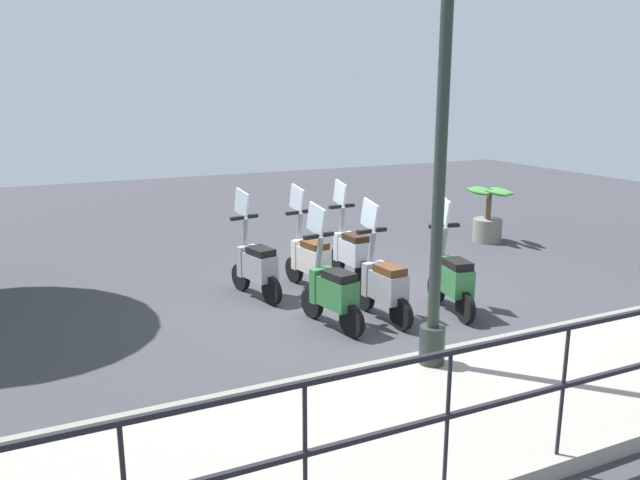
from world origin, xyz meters
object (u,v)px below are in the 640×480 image
at_px(scooter_far_2, 256,265).
at_px(scooter_near_2, 332,290).
at_px(scooter_far_0, 350,250).
at_px(potted_palm, 488,219).
at_px(scooter_near_0, 452,278).
at_px(lamp_post_near, 440,167).
at_px(scooter_far_1, 309,258).
at_px(scooter_near_1, 383,284).

bearing_deg(scooter_far_2, scooter_near_2, -175.60).
relative_size(scooter_far_0, scooter_far_2, 1.00).
xyz_separation_m(potted_palm, scooter_far_2, (-1.30, 5.25, 0.04)).
relative_size(scooter_near_0, scooter_far_0, 1.00).
bearing_deg(scooter_near_2, scooter_near_0, -107.27).
bearing_deg(lamp_post_near, scooter_far_0, -13.79).
bearing_deg(scooter_far_1, scooter_near_1, -177.40).
bearing_deg(scooter_far_0, scooter_near_2, 142.45).
xyz_separation_m(potted_palm, scooter_far_1, (-1.28, 4.41, 0.04)).
distance_m(scooter_near_1, scooter_far_0, 1.78).
bearing_deg(scooter_near_1, scooter_near_0, -103.13).
height_order(scooter_near_0, scooter_far_0, same).
distance_m(potted_palm, scooter_near_0, 4.32).
distance_m(scooter_near_0, scooter_near_2, 1.69).
bearing_deg(scooter_far_2, scooter_near_0, -141.22).
bearing_deg(scooter_far_1, potted_palm, -83.12).
relative_size(scooter_far_1, scooter_far_2, 1.00).
relative_size(potted_palm, scooter_near_1, 0.69).
bearing_deg(scooter_far_1, scooter_far_0, -87.82).
xyz_separation_m(lamp_post_near, scooter_far_2, (3.19, 0.79, -1.70)).
height_order(lamp_post_near, scooter_far_2, lamp_post_near).
distance_m(lamp_post_near, scooter_far_2, 3.70).
distance_m(scooter_far_1, scooter_far_2, 0.85).
bearing_deg(scooter_near_2, potted_palm, -70.39).
height_order(lamp_post_near, scooter_near_0, lamp_post_near).
xyz_separation_m(scooter_near_0, scooter_far_0, (1.87, 0.53, 0.00)).
distance_m(scooter_near_2, scooter_far_0, 2.04).
height_order(scooter_near_2, scooter_far_1, same).
xyz_separation_m(scooter_far_1, scooter_far_2, (-0.02, 0.85, 0.00)).
height_order(scooter_near_0, scooter_near_1, same).
relative_size(scooter_near_1, scooter_far_0, 1.00).
bearing_deg(scooter_far_1, scooter_near_2, 156.72).
relative_size(scooter_near_0, scooter_near_2, 1.00).
relative_size(potted_palm, scooter_near_2, 0.69).
height_order(scooter_far_1, scooter_far_2, same).
height_order(lamp_post_near, scooter_far_1, lamp_post_near).
xyz_separation_m(scooter_near_2, scooter_far_2, (1.51, 0.47, 0.00)).
distance_m(lamp_post_near, scooter_far_0, 3.86).
relative_size(lamp_post_near, potted_palm, 4.31).
distance_m(scooter_near_0, scooter_near_1, 0.98).
distance_m(scooter_near_0, scooter_far_0, 1.95).
height_order(potted_palm, scooter_near_2, scooter_near_2).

